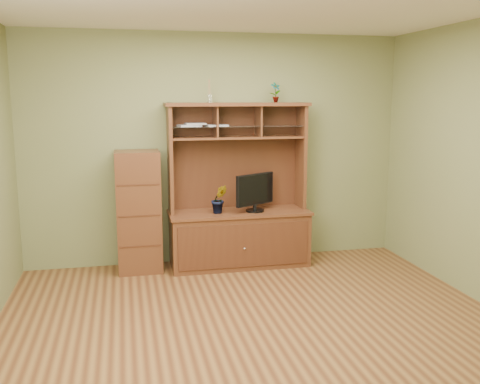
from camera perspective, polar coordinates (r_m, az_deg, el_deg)
name	(u,v)px	position (r m, az deg, el deg)	size (l,w,h in m)	color
room	(258,172)	(4.43, 1.89, 2.11)	(4.54, 4.04, 2.74)	#512C17
media_hutch	(239,221)	(6.29, -0.15, -3.14)	(1.66, 0.61, 1.90)	#4C2615
monitor	(255,192)	(6.18, 1.61, 0.03)	(0.50, 0.32, 0.44)	black
orchid_plant	(219,199)	(6.10, -2.24, -0.76)	(0.18, 0.15, 0.33)	#2F591E
top_plant	(275,92)	(6.31, 3.81, 10.57)	(0.12, 0.08, 0.23)	#2E6F26
reed_diffuser	(209,93)	(6.14, -3.29, 10.46)	(0.05, 0.05, 0.26)	silver
magazines	(200,125)	(6.13, -4.31, 7.14)	(0.58, 0.23, 0.04)	#B1B1B6
side_cabinet	(139,212)	(6.15, -10.75, -2.06)	(0.49, 0.45, 1.37)	#4C2615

